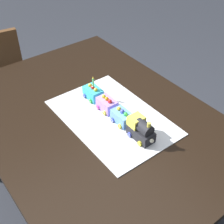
# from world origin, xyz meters

# --- Properties ---
(ground_plane) EXTENTS (8.00, 8.00, 0.00)m
(ground_plane) POSITION_xyz_m (0.00, 0.00, 0.00)
(ground_plane) COLOR #2D3038
(dining_table) EXTENTS (1.40, 1.00, 0.74)m
(dining_table) POSITION_xyz_m (0.00, 0.00, 0.63)
(dining_table) COLOR black
(dining_table) RESTS_ON ground
(cake_board) EXTENTS (0.60, 0.40, 0.00)m
(cake_board) POSITION_xyz_m (-0.05, -0.06, 0.74)
(cake_board) COLOR silver
(cake_board) RESTS_ON dining_table
(cake_locomotive) EXTENTS (0.14, 0.08, 0.12)m
(cake_locomotive) POSITION_xyz_m (-0.24, -0.07, 0.79)
(cake_locomotive) COLOR #232328
(cake_locomotive) RESTS_ON cake_board
(cake_car_gondola_sky_blue) EXTENTS (0.10, 0.08, 0.07)m
(cake_car_gondola_sky_blue) POSITION_xyz_m (-0.11, -0.07, 0.77)
(cake_car_gondola_sky_blue) COLOR #669EEA
(cake_car_gondola_sky_blue) RESTS_ON cake_board
(cake_car_caboose_lavender) EXTENTS (0.10, 0.08, 0.07)m
(cake_car_caboose_lavender) POSITION_xyz_m (0.01, -0.07, 0.77)
(cake_car_caboose_lavender) COLOR #AD84E0
(cake_car_caboose_lavender) RESTS_ON cake_board
(cake_car_hopper_turquoise) EXTENTS (0.10, 0.08, 0.07)m
(cake_car_hopper_turquoise) POSITION_xyz_m (0.13, -0.07, 0.77)
(cake_car_hopper_turquoise) COLOR #38B7C6
(cake_car_hopper_turquoise) RESTS_ON cake_board
(birthday_candle) EXTENTS (0.01, 0.01, 0.06)m
(birthday_candle) POSITION_xyz_m (0.12, -0.07, 0.84)
(birthday_candle) COLOR #66D872
(birthday_candle) RESTS_ON cake_car_hopper_turquoise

